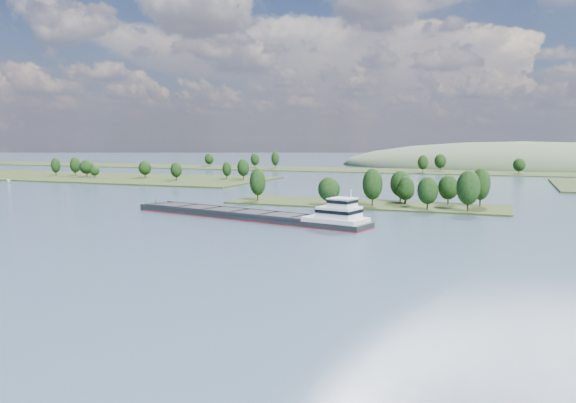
% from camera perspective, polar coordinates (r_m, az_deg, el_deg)
% --- Properties ---
extents(ground, '(1800.00, 1800.00, 0.00)m').
position_cam_1_polar(ground, '(148.82, 2.33, -2.86)').
color(ground, '#314656').
rests_on(ground, ground).
extents(tree_island, '(100.00, 31.35, 14.66)m').
position_cam_1_polar(tree_island, '(202.78, 9.82, 0.70)').
color(tree_island, '#243116').
rests_on(tree_island, ground).
extents(left_bank, '(300.00, 80.00, 13.46)m').
position_cam_1_polar(left_bank, '(393.42, -23.23, 2.48)').
color(left_bank, '#243116').
rests_on(left_bank, ground).
extents(back_shoreline, '(900.00, 60.00, 14.86)m').
position_cam_1_polar(back_shoreline, '(421.14, 16.08, 2.95)').
color(back_shoreline, '#243116').
rests_on(back_shoreline, ground).
extents(hill_west, '(320.00, 160.00, 44.00)m').
position_cam_1_polar(hill_west, '(519.47, 22.82, 3.22)').
color(hill_west, '#405238').
rests_on(hill_west, ground).
extents(cargo_barge, '(82.90, 28.90, 11.21)m').
position_cam_1_polar(cargo_barge, '(166.81, -2.95, -1.37)').
color(cargo_barge, black).
rests_on(cargo_barge, ground).
extents(motorboat, '(5.69, 4.55, 2.09)m').
position_cam_1_polar(motorboat, '(345.38, -26.49, 1.90)').
color(motorboat, white).
rests_on(motorboat, ground).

